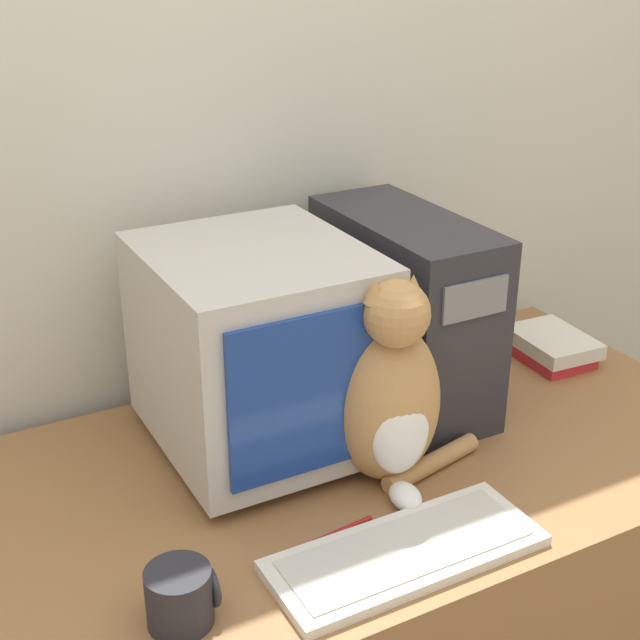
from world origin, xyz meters
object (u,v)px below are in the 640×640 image
(keyboard, at_px, (406,552))
(mug, at_px, (181,596))
(book_stack, at_px, (550,346))
(crt_monitor, at_px, (258,348))
(pen, at_px, (334,534))
(computer_tower, at_px, (403,311))
(cat, at_px, (389,396))

(keyboard, xyz_separation_m, mug, (-0.35, 0.04, 0.03))
(book_stack, bearing_deg, crt_monitor, -178.79)
(pen, distance_m, mug, 0.29)
(computer_tower, xyz_separation_m, pen, (-0.35, -0.34, -0.19))
(cat, xyz_separation_m, pen, (-0.16, -0.10, -0.16))
(book_stack, relative_size, mug, 2.08)
(computer_tower, relative_size, cat, 1.14)
(computer_tower, distance_m, cat, 0.30)
(computer_tower, bearing_deg, crt_monitor, -174.97)
(computer_tower, xyz_separation_m, mug, (-0.63, -0.40, -0.15))
(cat, bearing_deg, pen, -138.31)
(cat, xyz_separation_m, book_stack, (0.58, 0.23, -0.14))
(computer_tower, height_order, keyboard, computer_tower)
(keyboard, distance_m, mug, 0.36)
(computer_tower, relative_size, pen, 2.97)
(pen, bearing_deg, crt_monitor, 87.14)
(keyboard, height_order, mug, mug)
(crt_monitor, relative_size, keyboard, 0.97)
(keyboard, xyz_separation_m, book_stack, (0.67, 0.43, 0.02))
(crt_monitor, xyz_separation_m, keyboard, (0.06, -0.41, -0.19))
(cat, bearing_deg, computer_tower, 62.62)
(crt_monitor, relative_size, computer_tower, 0.96)
(pen, height_order, mug, mug)
(keyboard, height_order, book_stack, book_stack)
(computer_tower, relative_size, book_stack, 2.12)
(crt_monitor, bearing_deg, keyboard, -82.01)
(mug, bearing_deg, book_stack, 20.92)
(keyboard, bearing_deg, mug, 174.32)
(crt_monitor, height_order, mug, crt_monitor)
(cat, distance_m, pen, 0.25)
(computer_tower, xyz_separation_m, keyboard, (-0.28, -0.44, -0.18))
(pen, relative_size, mug, 1.49)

